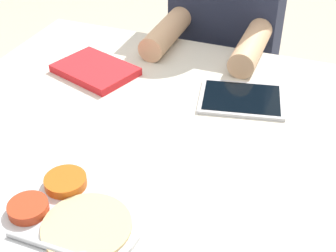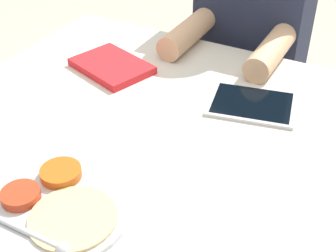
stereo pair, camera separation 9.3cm
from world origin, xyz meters
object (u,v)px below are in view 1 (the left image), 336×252
object	(u,v)px
thali_tray	(66,214)
red_notebook	(95,70)
person_diner	(224,62)
tablet_device	(241,99)

from	to	relation	value
thali_tray	red_notebook	world-z (taller)	thali_tray
thali_tray	red_notebook	bearing A→B (deg)	112.50
thali_tray	red_notebook	distance (m)	0.51
thali_tray	person_diner	bearing A→B (deg)	87.53
thali_tray	tablet_device	bearing A→B (deg)	68.01
thali_tray	tablet_device	xyz separation A→B (m)	(0.19, 0.48, -0.00)
red_notebook	tablet_device	world-z (taller)	red_notebook
thali_tray	tablet_device	distance (m)	0.52
tablet_device	person_diner	world-z (taller)	person_diner
person_diner	red_notebook	bearing A→B (deg)	-117.89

